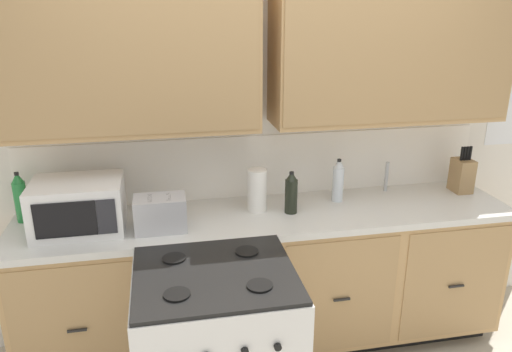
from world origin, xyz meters
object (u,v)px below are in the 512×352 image
Objects in this scene: knife_block at (462,175)px; bottle_dark at (291,193)px; microwave at (79,206)px; toaster at (160,213)px; bottle_clear at (338,181)px; bottle_green at (20,198)px; paper_towel_roll at (257,190)px.

bottle_dark is at bearing -174.20° from knife_block.
toaster is (0.43, -0.09, -0.04)m from microwave.
bottle_green is (-1.87, 0.06, 0.01)m from bottle_clear.
knife_block reaches higher than bottle_dark.
knife_block is (1.96, 0.21, 0.02)m from toaster.
microwave is 1.71× the size of toaster.
knife_block reaches higher than bottle_green.
bottle_clear is at bearing 6.11° from paper_towel_roll.
microwave is 0.45m from toaster.
bottle_dark is (1.20, -0.00, -0.01)m from microwave.
paper_towel_roll is 1.35m from bottle_green.
microwave is 1.87× the size of bottle_dark.
bottle_clear is at bearing 20.14° from bottle_dark.
bottle_clear reaches higher than toaster.
toaster is at bearing -173.96° from knife_block.
bottle_green reaches higher than paper_towel_roll.
knife_block is 2.73m from bottle_green.
bottle_clear is (1.53, 0.12, -0.01)m from microwave.
microwave reaches higher than paper_towel_roll.
microwave reaches higher than bottle_dark.
bottle_dark is at bearing 6.41° from toaster.
paper_towel_roll is at bearing 14.94° from toaster.
toaster is at bearing -169.23° from bottle_clear.
microwave is 2.40m from knife_block.
microwave is at bearing -176.30° from paper_towel_roll.
toaster is at bearing -165.06° from paper_towel_roll.
knife_block is 1.20m from bottle_dark.
knife_block is at bearing 2.26° from paper_towel_roll.
paper_towel_roll is at bearing -4.79° from bottle_green.
paper_towel_roll is (-1.39, -0.05, 0.01)m from knife_block.
paper_towel_roll is 0.88× the size of bottle_green.
toaster is 0.95× the size of bottle_green.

